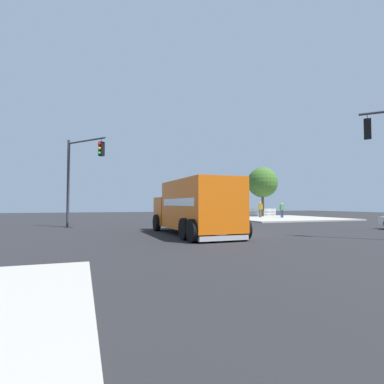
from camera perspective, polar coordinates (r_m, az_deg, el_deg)
ground_plane at (r=17.32m, az=5.61°, el=-7.67°), size 100.00×100.00×0.00m
sidewalk_corner_near at (r=35.45m, az=15.86°, el=-4.74°), size 12.06×12.06×0.14m
delivery_truck at (r=16.21m, az=0.44°, el=-2.80°), size 2.89×7.76×2.85m
traffic_light_primary at (r=22.97m, az=-20.37°, el=4.01°), size 2.50×3.07×6.29m
pedestrian_near_corner at (r=35.97m, az=12.61°, el=-2.99°), size 0.39×0.42×1.78m
pedestrian_crossing at (r=35.83m, az=16.43°, el=-3.11°), size 0.51×0.32×1.64m
picket_fence_run at (r=40.27m, az=11.05°, el=-3.70°), size 7.30×0.05×0.95m
shade_tree_near at (r=39.15m, az=13.03°, el=1.75°), size 3.75×3.75×6.11m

